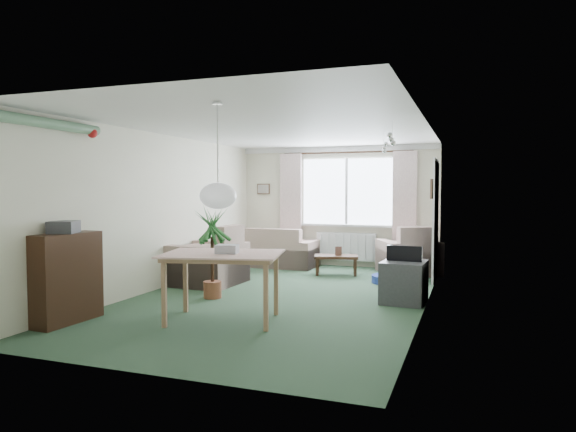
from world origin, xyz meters
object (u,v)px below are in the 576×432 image
(sofa, at_px, (278,247))
(tv_cube, at_px, (404,282))
(houseplant, at_px, (212,253))
(dining_table, at_px, (223,288))
(bookshelf, at_px, (67,278))
(pet_bed, at_px, (391,279))
(coffee_table, at_px, (336,265))
(armchair_corner, at_px, (408,250))
(armchair_left, at_px, (207,254))

(sofa, xyz_separation_m, tv_cube, (2.80, -2.51, -0.10))
(houseplant, height_order, dining_table, houseplant)
(bookshelf, xyz_separation_m, dining_table, (1.66, 0.67, -0.13))
(tv_cube, bearing_deg, houseplant, -162.93)
(houseplant, xyz_separation_m, pet_bed, (2.22, 2.04, -0.57))
(sofa, xyz_separation_m, pet_bed, (2.42, -1.09, -0.33))
(coffee_table, xyz_separation_m, pet_bed, (1.06, -0.51, -0.11))
(armchair_corner, xyz_separation_m, tv_cube, (0.22, -2.49, -0.16))
(coffee_table, distance_m, dining_table, 3.67)
(bookshelf, relative_size, pet_bed, 1.65)
(armchair_corner, xyz_separation_m, coffee_table, (-1.22, -0.55, -0.27))
(armchair_corner, height_order, tv_cube, armchair_corner)
(coffee_table, height_order, pet_bed, coffee_table)
(sofa, xyz_separation_m, armchair_left, (-0.40, -2.17, 0.09))
(armchair_left, height_order, tv_cube, armchair_left)
(houseplant, bearing_deg, tv_cube, 13.28)
(bookshelf, height_order, tv_cube, bookshelf)
(houseplant, relative_size, tv_cube, 2.04)
(sofa, distance_m, coffee_table, 1.49)
(coffee_table, distance_m, houseplant, 2.84)
(armchair_left, bearing_deg, tv_cube, 86.79)
(sofa, height_order, tv_cube, sofa)
(sofa, bearing_deg, bookshelf, 81.91)
(houseplant, xyz_separation_m, dining_table, (0.72, -1.09, -0.25))
(bookshelf, xyz_separation_m, houseplant, (0.94, 1.76, 0.12))
(sofa, distance_m, dining_table, 4.32)
(coffee_table, bearing_deg, armchair_left, -137.86)
(armchair_corner, relative_size, tv_cube, 1.58)
(pet_bed, bearing_deg, sofa, 155.78)
(armchair_left, height_order, pet_bed, armchair_left)
(coffee_table, bearing_deg, houseplant, -114.41)
(armchair_left, bearing_deg, armchair_corner, 128.69)
(armchair_corner, height_order, houseplant, houseplant)
(armchair_corner, distance_m, coffee_table, 1.36)
(armchair_left, distance_m, pet_bed, 3.05)
(armchair_corner, bearing_deg, tv_cube, 69.84)
(pet_bed, bearing_deg, dining_table, -115.54)
(tv_cube, bearing_deg, armchair_left, 177.67)
(sofa, xyz_separation_m, dining_table, (0.92, -4.22, 0.00))
(sofa, distance_m, armchair_corner, 2.58)
(sofa, bearing_deg, armchair_left, 80.06)
(armchair_corner, relative_size, pet_bed, 1.57)
(coffee_table, bearing_deg, dining_table, -96.84)
(bookshelf, bearing_deg, armchair_corner, 58.89)
(houseplant, bearing_deg, armchair_left, 122.18)
(armchair_corner, bearing_deg, houseplant, 27.24)
(armchair_left, xyz_separation_m, tv_cube, (3.20, -0.34, -0.20))
(houseplant, distance_m, pet_bed, 3.06)
(armchair_corner, relative_size, bookshelf, 0.95)
(houseplant, height_order, tv_cube, houseplant)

